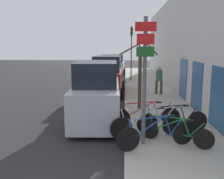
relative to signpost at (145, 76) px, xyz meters
The scene contains 16 objects.
ground_plane 7.93m from the signpost, 101.71° to the left, with size 80.00×80.00×0.00m, color #28282B.
sidewalk_curb 10.54m from the signpost, 84.16° to the left, with size 3.20×32.00×0.15m.
building_facade 10.63m from the signpost, 74.65° to the left, with size 0.23×32.00×6.50m.
signpost is the anchor object (origin of this frame).
bicycle_0 1.68m from the signpost, 38.50° to the right, with size 2.29×0.87×0.95m.
bicycle_1 1.91m from the signpost, ahead, with size 1.98×1.07×0.83m.
bicycle_2 1.70m from the signpost, 72.38° to the left, with size 2.36×0.76×0.98m.
bicycle_3 2.17m from the signpost, 44.24° to the left, with size 2.41×0.63×0.97m.
bicycle_4 2.23m from the signpost, 82.63° to the left, with size 2.49×0.55×0.96m.
parked_car_0 3.37m from the signpost, 121.56° to the left, with size 2.10×4.86×2.42m.
parked_car_1 8.76m from the signpost, 100.95° to the left, with size 2.04×4.74×2.43m.
parked_car_2 14.72m from the signpost, 96.82° to the left, with size 2.06×4.24×2.31m.
parked_car_3 19.85m from the signpost, 94.77° to the left, with size 2.21×4.47×2.15m.
pedestrian_near 8.14m from the signpost, 79.34° to the left, with size 0.44×0.37×1.69m.
street_tree 4.22m from the signpost, 88.57° to the left, with size 1.78×1.40×3.31m.
traffic_light 14.02m from the signpost, 90.21° to the left, with size 0.20×0.30×4.50m.
Camera 1 is at (1.00, -3.35, 3.01)m, focal length 40.00 mm.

